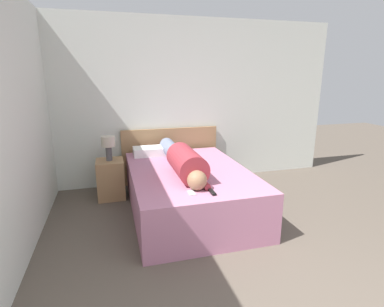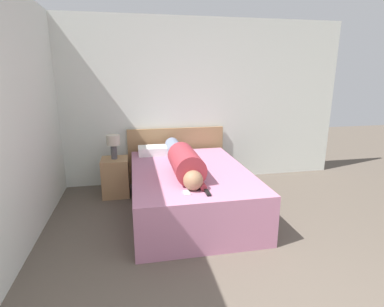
% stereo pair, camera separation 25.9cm
% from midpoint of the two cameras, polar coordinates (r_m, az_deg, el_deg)
% --- Properties ---
extents(wall_back, '(5.17, 0.06, 2.60)m').
position_cam_midpoint_polar(wall_back, '(4.90, 0.87, 9.66)').
color(wall_back, silver).
rests_on(wall_back, ground_plane).
extents(wall_left, '(0.06, 5.00, 2.60)m').
position_cam_midpoint_polar(wall_left, '(3.04, -30.24, 4.41)').
color(wall_left, silver).
rests_on(wall_left, ground_plane).
extents(bed, '(1.45, 2.09, 0.57)m').
position_cam_midpoint_polar(bed, '(3.91, 1.46, -7.04)').
color(bed, '#B2708E').
rests_on(bed, ground_plane).
extents(headboard, '(1.57, 0.04, 0.90)m').
position_cam_midpoint_polar(headboard, '(4.95, -1.49, -0.30)').
color(headboard, '#A37A51').
rests_on(headboard, ground_plane).
extents(nightstand, '(0.38, 0.40, 0.56)m').
position_cam_midpoint_polar(nightstand, '(4.53, -12.77, -4.41)').
color(nightstand, '#A37A51').
rests_on(nightstand, ground_plane).
extents(table_lamp, '(0.19, 0.19, 0.35)m').
position_cam_midpoint_polar(table_lamp, '(4.39, -13.15, 2.00)').
color(table_lamp, '#4C4C51').
rests_on(table_lamp, nightstand).
extents(person_lying, '(0.34, 1.79, 0.34)m').
position_cam_midpoint_polar(person_lying, '(3.71, 0.26, -1.24)').
color(person_lying, '#936B4C').
rests_on(person_lying, bed).
extents(pillow_near_headboard, '(0.58, 0.30, 0.12)m').
position_cam_midpoint_polar(pillow_near_headboard, '(4.53, -4.93, 0.60)').
color(pillow_near_headboard, white).
rests_on(pillow_near_headboard, bed).
extents(tv_remote, '(0.04, 0.15, 0.02)m').
position_cam_midpoint_polar(tv_remote, '(3.07, 5.42, -7.47)').
color(tv_remote, black).
rests_on(tv_remote, bed).
extents(cell_phone, '(0.06, 0.13, 0.01)m').
position_cam_midpoint_polar(cell_phone, '(3.07, 1.42, -7.53)').
color(cell_phone, '#B2B7BC').
rests_on(cell_phone, bed).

